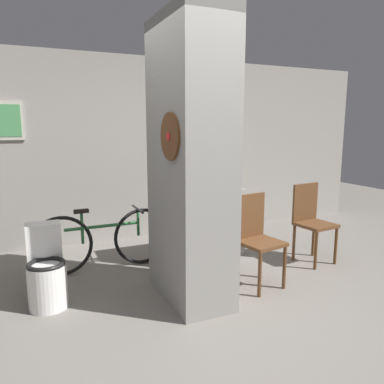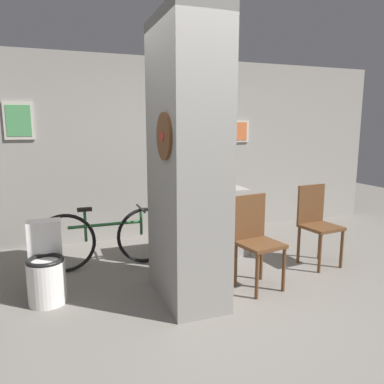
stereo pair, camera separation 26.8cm
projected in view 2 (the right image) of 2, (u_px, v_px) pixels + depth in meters
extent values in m
plane|color=slate|center=(213.00, 318.00, 3.23)|extent=(14.00, 14.00, 0.00)
cube|color=gray|center=(142.00, 149.00, 5.43)|extent=(8.00, 0.06, 2.60)
cube|color=beige|center=(19.00, 121.00, 4.77)|extent=(0.36, 0.02, 0.48)
cube|color=#4C9959|center=(19.00, 121.00, 4.76)|extent=(0.30, 0.01, 0.39)
cube|color=beige|center=(236.00, 131.00, 5.86)|extent=(0.44, 0.02, 0.34)
cube|color=#D86633|center=(236.00, 131.00, 5.85)|extent=(0.36, 0.01, 0.28)
cube|color=beige|center=(188.00, 111.00, 5.53)|extent=(0.28, 0.02, 0.38)
cube|color=#E0CC4C|center=(188.00, 111.00, 5.52)|extent=(0.23, 0.01, 0.31)
cube|color=gray|center=(187.00, 163.00, 3.44)|extent=(0.52, 0.98, 2.60)
cylinder|color=#593319|center=(164.00, 136.00, 3.12)|extent=(0.03, 0.40, 0.40)
cylinder|color=red|center=(162.00, 137.00, 3.11)|extent=(0.01, 0.07, 0.07)
cube|color=gray|center=(202.00, 223.00, 4.69)|extent=(1.11, 0.44, 0.86)
cylinder|color=white|center=(47.00, 282.00, 3.48)|extent=(0.35, 0.35, 0.40)
torus|color=black|center=(45.00, 260.00, 3.44)|extent=(0.34, 0.34, 0.04)
cube|color=white|center=(44.00, 237.00, 3.63)|extent=(0.31, 0.20, 0.33)
cylinder|color=brown|center=(257.00, 277.00, 3.55)|extent=(0.04, 0.04, 0.45)
cylinder|color=brown|center=(284.00, 270.00, 3.72)|extent=(0.04, 0.04, 0.45)
cylinder|color=brown|center=(236.00, 265.00, 3.84)|extent=(0.04, 0.04, 0.45)
cylinder|color=brown|center=(261.00, 259.00, 4.01)|extent=(0.04, 0.04, 0.45)
cube|color=brown|center=(260.00, 244.00, 3.74)|extent=(0.45, 0.45, 0.04)
cube|color=brown|center=(249.00, 217.00, 3.85)|extent=(0.39, 0.09, 0.46)
cylinder|color=brown|center=(320.00, 254.00, 4.19)|extent=(0.04, 0.04, 0.45)
cylinder|color=brown|center=(342.00, 249.00, 4.34)|extent=(0.04, 0.04, 0.45)
cylinder|color=brown|center=(299.00, 245.00, 4.49)|extent=(0.04, 0.04, 0.45)
cylinder|color=brown|center=(320.00, 241.00, 4.64)|extent=(0.04, 0.04, 0.45)
cube|color=brown|center=(321.00, 227.00, 4.37)|extent=(0.44, 0.44, 0.04)
cube|color=brown|center=(311.00, 204.00, 4.49)|extent=(0.40, 0.07, 0.46)
torus|color=black|center=(65.00, 243.00, 4.18)|extent=(0.68, 0.04, 0.68)
torus|color=black|center=(145.00, 235.00, 4.50)|extent=(0.68, 0.04, 0.68)
cylinder|color=#266633|center=(106.00, 225.00, 4.31)|extent=(0.84, 0.04, 0.04)
cylinder|color=#266633|center=(85.00, 226.00, 4.23)|extent=(0.03, 0.03, 0.35)
cylinder|color=#266633|center=(141.00, 221.00, 4.45)|extent=(0.03, 0.03, 0.32)
cube|color=black|center=(85.00, 209.00, 4.20)|extent=(0.16, 0.06, 0.04)
cylinder|color=#262626|center=(141.00, 208.00, 4.42)|extent=(0.03, 0.42, 0.03)
cylinder|color=#19598C|center=(214.00, 182.00, 4.66)|extent=(0.08, 0.08, 0.16)
cylinder|color=#19598C|center=(214.00, 173.00, 4.64)|extent=(0.03, 0.03, 0.07)
sphere|color=#333333|center=(214.00, 170.00, 4.64)|extent=(0.03, 0.03, 0.03)
cylinder|color=#267233|center=(223.00, 183.00, 4.69)|extent=(0.07, 0.07, 0.13)
cylinder|color=#267233|center=(223.00, 176.00, 4.67)|extent=(0.03, 0.03, 0.06)
sphere|color=#333333|center=(223.00, 173.00, 4.67)|extent=(0.03, 0.03, 0.03)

